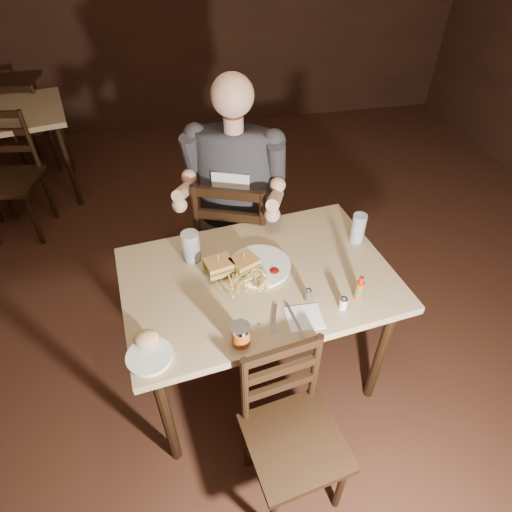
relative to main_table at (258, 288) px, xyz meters
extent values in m
plane|color=black|center=(-0.11, -0.08, -0.69)|extent=(7.00, 7.00, 0.00)
cube|color=tan|center=(0.00, 0.00, 0.06)|extent=(1.32, 0.96, 0.04)
cylinder|color=black|center=(-0.49, -0.39, -0.33)|extent=(0.05, 0.05, 0.73)
cylinder|color=black|center=(-0.57, 0.26, -0.33)|extent=(0.05, 0.05, 0.73)
cylinder|color=black|center=(0.57, -0.26, -0.33)|extent=(0.05, 0.05, 0.73)
cylinder|color=black|center=(0.49, 0.39, -0.33)|extent=(0.05, 0.05, 0.73)
cube|color=tan|center=(-1.55, 2.23, 0.06)|extent=(0.95, 0.95, 0.04)
cylinder|color=black|center=(-1.17, 1.98, -0.33)|extent=(0.04, 0.04, 0.73)
cylinder|color=black|center=(-1.30, 2.61, -0.33)|extent=(0.04, 0.04, 0.73)
cylinder|color=white|center=(0.02, 0.05, 0.09)|extent=(0.31, 0.31, 0.02)
ellipsoid|color=maroon|center=(0.08, 0.00, 0.10)|extent=(0.05, 0.05, 0.01)
cylinder|color=silver|center=(-0.29, 0.18, 0.16)|extent=(0.09, 0.09, 0.15)
cylinder|color=silver|center=(0.54, 0.15, 0.16)|extent=(0.08, 0.08, 0.16)
cube|color=white|center=(0.14, -0.28, 0.08)|extent=(0.15, 0.14, 0.00)
cube|color=silver|center=(0.09, -0.29, 0.08)|extent=(0.03, 0.20, 0.00)
cube|color=silver|center=(0.01, -0.27, 0.08)|extent=(0.06, 0.15, 0.00)
cylinder|color=white|center=(-0.50, -0.36, 0.09)|extent=(0.19, 0.19, 0.01)
ellipsoid|color=tan|center=(-0.51, -0.29, 0.12)|extent=(0.11, 0.09, 0.06)
camera|label=1|loc=(-0.30, -1.39, 1.45)|focal=30.00mm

